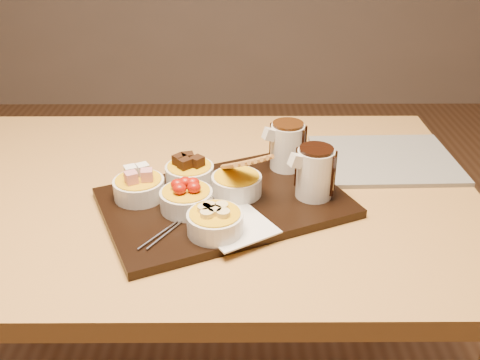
{
  "coord_description": "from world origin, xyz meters",
  "views": [
    {
      "loc": [
        0.1,
        -0.98,
        1.3
      ],
      "look_at": [
        0.11,
        -0.08,
        0.81
      ],
      "focal_mm": 40.0,
      "sensor_mm": 36.0,
      "label": 1
    }
  ],
  "objects_px": {
    "dining_table": "(192,226)",
    "pitcher_dark_chocolate": "(315,174)",
    "newspaper": "(384,159)",
    "pitcher_milk_chocolate": "(287,147)",
    "serving_board": "(225,203)",
    "bowl_strawberries": "(186,200)"
  },
  "relations": [
    {
      "from": "dining_table",
      "to": "pitcher_milk_chocolate",
      "type": "bearing_deg",
      "value": 15.27
    },
    {
      "from": "pitcher_dark_chocolate",
      "to": "newspaper",
      "type": "xyz_separation_m",
      "value": [
        0.19,
        0.19,
        -0.06
      ]
    },
    {
      "from": "bowl_strawberries",
      "to": "newspaper",
      "type": "distance_m",
      "value": 0.5
    },
    {
      "from": "dining_table",
      "to": "pitcher_dark_chocolate",
      "type": "xyz_separation_m",
      "value": [
        0.25,
        -0.07,
        0.17
      ]
    },
    {
      "from": "pitcher_dark_chocolate",
      "to": "newspaper",
      "type": "relative_size",
      "value": 0.31
    },
    {
      "from": "pitcher_dark_chocolate",
      "to": "pitcher_milk_chocolate",
      "type": "distance_m",
      "value": 0.13
    },
    {
      "from": "dining_table",
      "to": "bowl_strawberries",
      "type": "relative_size",
      "value": 12.0
    },
    {
      "from": "bowl_strawberries",
      "to": "newspaper",
      "type": "relative_size",
      "value": 0.32
    },
    {
      "from": "pitcher_milk_chocolate",
      "to": "newspaper",
      "type": "height_order",
      "value": "pitcher_milk_chocolate"
    },
    {
      "from": "pitcher_milk_chocolate",
      "to": "newspaper",
      "type": "xyz_separation_m",
      "value": [
        0.23,
        0.06,
        -0.06
      ]
    },
    {
      "from": "serving_board",
      "to": "bowl_strawberries",
      "type": "xyz_separation_m",
      "value": [
        -0.07,
        -0.04,
        0.03
      ]
    },
    {
      "from": "pitcher_dark_chocolate",
      "to": "serving_board",
      "type": "bearing_deg",
      "value": 160.02
    },
    {
      "from": "pitcher_milk_chocolate",
      "to": "dining_table",
      "type": "bearing_deg",
      "value": 171.36
    },
    {
      "from": "newspaper",
      "to": "pitcher_dark_chocolate",
      "type": "bearing_deg",
      "value": -136.83
    },
    {
      "from": "serving_board",
      "to": "pitcher_dark_chocolate",
      "type": "relative_size",
      "value": 4.68
    },
    {
      "from": "serving_board",
      "to": "pitcher_dark_chocolate",
      "type": "xyz_separation_m",
      "value": [
        0.18,
        0.01,
        0.06
      ]
    },
    {
      "from": "dining_table",
      "to": "newspaper",
      "type": "height_order",
      "value": "newspaper"
    },
    {
      "from": "dining_table",
      "to": "pitcher_milk_chocolate",
      "type": "xyz_separation_m",
      "value": [
        0.21,
        0.06,
        0.17
      ]
    },
    {
      "from": "pitcher_milk_chocolate",
      "to": "newspaper",
      "type": "relative_size",
      "value": 0.31
    },
    {
      "from": "bowl_strawberries",
      "to": "pitcher_dark_chocolate",
      "type": "distance_m",
      "value": 0.25
    },
    {
      "from": "bowl_strawberries",
      "to": "pitcher_milk_chocolate",
      "type": "distance_m",
      "value": 0.27
    },
    {
      "from": "dining_table",
      "to": "pitcher_milk_chocolate",
      "type": "distance_m",
      "value": 0.27
    }
  ]
}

